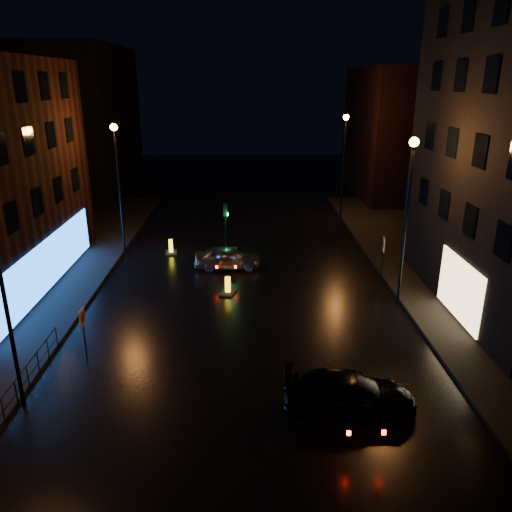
# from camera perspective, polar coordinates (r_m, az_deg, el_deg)

# --- Properties ---
(ground) EXTENTS (120.00, 120.00, 0.00)m
(ground) POSITION_cam_1_polar(r_m,az_deg,el_deg) (20.15, -1.26, -13.02)
(ground) COLOR black
(ground) RESTS_ON ground
(pavement_right) EXTENTS (12.00, 44.00, 0.15)m
(pavement_right) POSITION_cam_1_polar(r_m,az_deg,el_deg) (30.59, 25.98, -3.17)
(pavement_right) COLOR black
(pavement_right) RESTS_ON ground
(building_far_left) EXTENTS (8.00, 16.00, 14.00)m
(building_far_left) POSITION_cam_1_polar(r_m,az_deg,el_deg) (54.54, -19.07, 14.44)
(building_far_left) COLOR black
(building_far_left) RESTS_ON ground
(building_far_right) EXTENTS (8.00, 14.00, 12.00)m
(building_far_right) POSITION_cam_1_polar(r_m,az_deg,el_deg) (51.46, 16.01, 13.37)
(building_far_right) COLOR black
(building_far_right) RESTS_ON ground
(street_lamp_lfar) EXTENTS (0.44, 0.44, 8.37)m
(street_lamp_lfar) POSITION_cam_1_polar(r_m,az_deg,el_deg) (32.40, -15.53, 9.43)
(street_lamp_lfar) COLOR black
(street_lamp_lfar) RESTS_ON ground
(street_lamp_rnear) EXTENTS (0.44, 0.44, 8.37)m
(street_lamp_rnear) POSITION_cam_1_polar(r_m,az_deg,el_deg) (24.84, 17.02, 6.39)
(street_lamp_rnear) COLOR black
(street_lamp_rnear) RESTS_ON ground
(street_lamp_rfar) EXTENTS (0.44, 0.44, 8.37)m
(street_lamp_rfar) POSITION_cam_1_polar(r_m,az_deg,el_deg) (40.11, 10.04, 11.65)
(street_lamp_rfar) COLOR black
(street_lamp_rfar) RESTS_ON ground
(traffic_signal) EXTENTS (1.40, 2.40, 3.45)m
(traffic_signal) POSITION_cam_1_polar(r_m,az_deg,el_deg) (32.69, -3.44, 1.03)
(traffic_signal) COLOR black
(traffic_signal) RESTS_ON ground
(guard_railing) EXTENTS (0.05, 6.04, 1.00)m
(guard_railing) POSITION_cam_1_polar(r_m,az_deg,el_deg) (20.54, -24.72, -11.91)
(guard_railing) COLOR black
(guard_railing) RESTS_ON ground
(silver_hatchback) EXTENTS (3.94, 1.59, 1.34)m
(silver_hatchback) POSITION_cam_1_polar(r_m,az_deg,el_deg) (30.24, -3.28, -0.18)
(silver_hatchback) COLOR #9D9EA4
(silver_hatchback) RESTS_ON ground
(dark_sedan) EXTENTS (4.70, 2.33, 1.31)m
(dark_sedan) POSITION_cam_1_polar(r_m,az_deg,el_deg) (18.09, 10.64, -15.10)
(dark_sedan) COLOR black
(dark_sedan) RESTS_ON ground
(bollard_near) EXTENTS (1.02, 1.25, 0.95)m
(bollard_near) POSITION_cam_1_polar(r_m,az_deg,el_deg) (26.81, -3.23, -3.88)
(bollard_near) COLOR black
(bollard_near) RESTS_ON ground
(bollard_far) EXTENTS (0.85, 1.17, 0.96)m
(bollard_far) POSITION_cam_1_polar(r_m,az_deg,el_deg) (33.37, -9.68, 0.64)
(bollard_far) COLOR black
(bollard_far) RESTS_ON ground
(road_sign_left) EXTENTS (0.07, 0.54, 2.23)m
(road_sign_left) POSITION_cam_1_polar(r_m,az_deg,el_deg) (21.31, -19.20, -7.15)
(road_sign_left) COLOR black
(road_sign_left) RESTS_ON ground
(road_sign_right) EXTENTS (0.16, 0.59, 2.44)m
(road_sign_right) POSITION_cam_1_polar(r_m,az_deg,el_deg) (29.18, 14.36, 0.89)
(road_sign_right) COLOR black
(road_sign_right) RESTS_ON ground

